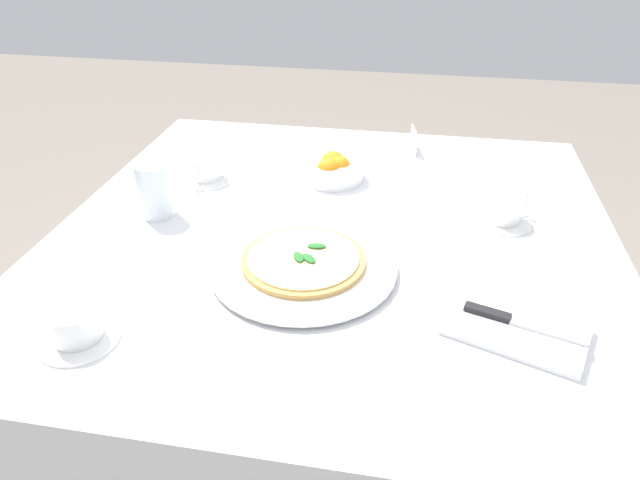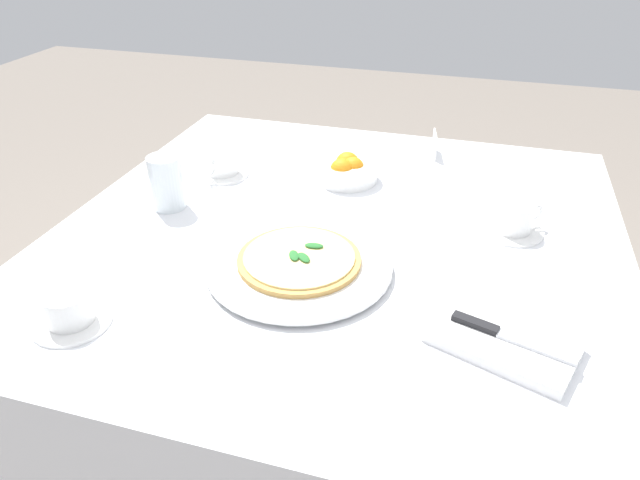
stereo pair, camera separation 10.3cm
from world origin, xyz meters
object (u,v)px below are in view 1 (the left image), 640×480
(coffee_cup_right_edge, at_px, (76,327))
(coffee_cup_near_left, at_px, (504,210))
(pizza, at_px, (304,260))
(coffee_cup_near_right, at_px, (206,169))
(citrus_bowl, at_px, (333,169))
(pizza_plate, at_px, (304,266))
(napkin_folded, at_px, (515,328))
(water_glass_left_edge, at_px, (155,193))
(dinner_knife, at_px, (519,322))
(menu_card, at_px, (414,140))

(coffee_cup_right_edge, bearing_deg, coffee_cup_near_left, 36.14)
(pizza, relative_size, coffee_cup_near_right, 1.77)
(citrus_bowl, bearing_deg, pizza_plate, -88.84)
(napkin_folded, bearing_deg, coffee_cup_near_left, 107.81)
(pizza, distance_m, coffee_cup_right_edge, 0.41)
(pizza, height_order, water_glass_left_edge, water_glass_left_edge)
(coffee_cup_near_left, relative_size, water_glass_left_edge, 1.07)
(coffee_cup_right_edge, bearing_deg, dinner_knife, 11.41)
(coffee_cup_near_right, height_order, citrus_bowl, citrus_bowl)
(napkin_folded, bearing_deg, pizza_plate, -177.16)
(pizza, distance_m, coffee_cup_near_left, 0.46)
(coffee_cup_near_right, xyz_separation_m, citrus_bowl, (0.31, 0.06, -0.00))
(coffee_cup_right_edge, height_order, water_glass_left_edge, water_glass_left_edge)
(dinner_knife, bearing_deg, coffee_cup_near_right, 163.45)
(pizza, height_order, menu_card, menu_card)
(pizza_plate, height_order, coffee_cup_near_right, coffee_cup_near_right)
(pizza_plate, bearing_deg, water_glass_left_edge, 156.25)
(coffee_cup_right_edge, bearing_deg, pizza_plate, 38.86)
(coffee_cup_near_right, xyz_separation_m, water_glass_left_edge, (-0.04, -0.19, 0.02))
(water_glass_left_edge, relative_size, dinner_knife, 0.63)
(coffee_cup_near_right, bearing_deg, coffee_cup_right_edge, -89.98)
(water_glass_left_edge, bearing_deg, pizza, -23.73)
(coffee_cup_near_right, height_order, menu_card, coffee_cup_near_right)
(pizza_plate, height_order, coffee_cup_near_left, coffee_cup_near_left)
(dinner_knife, bearing_deg, coffee_cup_near_left, 105.61)
(coffee_cup_near_right, bearing_deg, pizza_plate, -47.71)
(coffee_cup_near_right, bearing_deg, dinner_knife, -33.71)
(napkin_folded, xyz_separation_m, menu_card, (-0.19, 0.74, 0.02))
(coffee_cup_right_edge, distance_m, coffee_cup_near_left, 0.87)
(water_glass_left_edge, distance_m, citrus_bowl, 0.43)
(pizza, relative_size, menu_card, 2.62)
(coffee_cup_near_right, relative_size, dinner_knife, 0.69)
(coffee_cup_near_right, relative_size, citrus_bowl, 0.88)
(coffee_cup_right_edge, height_order, napkin_folded, coffee_cup_right_edge)
(pizza_plate, bearing_deg, coffee_cup_near_right, 132.29)
(pizza, distance_m, water_glass_left_edge, 0.40)
(pizza_plate, distance_m, coffee_cup_near_left, 0.47)
(coffee_cup_right_edge, relative_size, dinner_knife, 0.68)
(water_glass_left_edge, distance_m, menu_card, 0.72)
(water_glass_left_edge, height_order, citrus_bowl, water_glass_left_edge)
(coffee_cup_near_right, relative_size, water_glass_left_edge, 1.09)
(coffee_cup_near_right, height_order, napkin_folded, coffee_cup_near_right)
(coffee_cup_right_edge, xyz_separation_m, menu_card, (0.50, 0.88, 0.00))
(coffee_cup_near_right, height_order, dinner_knife, coffee_cup_near_right)
(pizza, bearing_deg, menu_card, 73.92)
(coffee_cup_right_edge, distance_m, water_glass_left_edge, 0.42)
(pizza_plate, xyz_separation_m, coffee_cup_right_edge, (-0.32, -0.25, 0.02))
(pizza_plate, height_order, menu_card, menu_card)
(coffee_cup_right_edge, xyz_separation_m, dinner_knife, (0.69, 0.14, -0.00))
(coffee_cup_right_edge, relative_size, citrus_bowl, 0.87)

